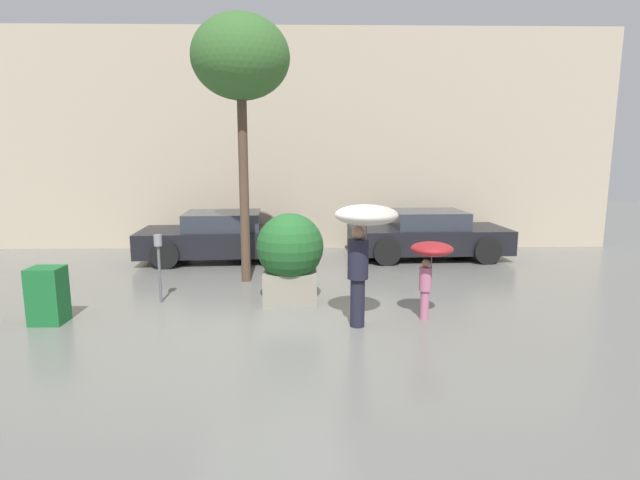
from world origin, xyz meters
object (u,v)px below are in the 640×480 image
(person_adult, at_px, (364,232))
(newspaper_box, at_px, (48,295))
(person_child, at_px, (430,257))
(parked_car_near, at_px, (223,237))
(parked_car_far, at_px, (428,235))
(street_tree, at_px, (241,60))
(parking_meter, at_px, (159,254))
(planter_box, at_px, (290,254))

(person_adult, height_order, newspaper_box, person_adult)
(person_child, bearing_deg, parked_car_near, 167.82)
(person_child, distance_m, parked_car_far, 5.08)
(parked_car_near, relative_size, parked_car_far, 1.04)
(person_child, xyz_separation_m, newspaper_box, (-6.03, -0.02, -0.58))
(person_adult, bearing_deg, parked_car_far, 109.37)
(parked_car_near, bearing_deg, street_tree, -163.08)
(parked_car_near, height_order, parking_meter, parking_meter)
(person_child, relative_size, parked_car_far, 0.32)
(parked_car_far, bearing_deg, person_child, 164.88)
(parked_car_near, relative_size, newspaper_box, 4.66)
(parking_meter, bearing_deg, person_child, -12.93)
(planter_box, xyz_separation_m, newspaper_box, (-3.77, -1.02, -0.44))
(person_adult, bearing_deg, street_tree, 168.69)
(parked_car_near, bearing_deg, newspaper_box, 153.62)
(planter_box, relative_size, person_child, 1.27)
(parked_car_near, distance_m, newspaper_box, 5.14)
(person_child, bearing_deg, planter_box, -166.71)
(parked_car_near, relative_size, parking_meter, 3.39)
(person_adult, height_order, street_tree, street_tree)
(parked_car_near, bearing_deg, planter_box, -158.08)
(planter_box, xyz_separation_m, parked_car_far, (3.38, 3.94, -0.31))
(person_adult, height_order, person_child, person_adult)
(person_adult, distance_m, parked_car_far, 5.80)
(street_tree, distance_m, newspaper_box, 5.51)
(person_child, xyz_separation_m, parked_car_near, (-4.08, 4.73, -0.46))
(person_adult, distance_m, parking_meter, 3.81)
(parked_car_far, height_order, parking_meter, parking_meter)
(person_child, distance_m, newspaper_box, 6.06)
(parked_car_near, relative_size, street_tree, 0.79)
(newspaper_box, bearing_deg, person_child, 0.22)
(person_child, height_order, parked_car_near, person_child)
(person_adult, distance_m, newspaper_box, 5.05)
(planter_box, xyz_separation_m, person_adult, (1.16, -1.34, 0.61))
(parking_meter, bearing_deg, person_adult, -21.81)
(person_adult, xyz_separation_m, person_child, (1.10, 0.34, -0.46))
(person_adult, xyz_separation_m, parked_car_far, (2.23, 5.28, -0.92))
(person_adult, height_order, parked_car_far, person_adult)
(parked_car_near, height_order, street_tree, street_tree)
(planter_box, distance_m, person_adult, 1.87)
(parked_car_far, distance_m, newspaper_box, 8.71)
(planter_box, height_order, parked_car_far, planter_box)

